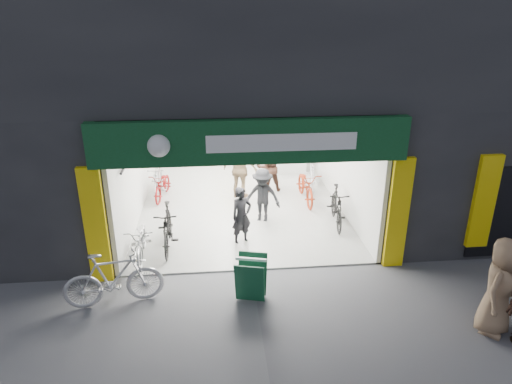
{
  "coord_description": "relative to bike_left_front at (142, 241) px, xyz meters",
  "views": [
    {
      "loc": [
        -0.75,
        -8.85,
        5.5
      ],
      "look_at": [
        0.25,
        1.5,
        1.31
      ],
      "focal_mm": 32.0,
      "sensor_mm": 36.0,
      "label": 1
    }
  ],
  "objects": [
    {
      "name": "customer_d",
      "position": [
        2.54,
        3.5,
        0.47
      ],
      "size": [
        1.2,
        0.91,
        1.89
      ],
      "primitive_type": "imported",
      "rotation": [
        0.0,
        0.0,
        2.67
      ],
      "color": "#8A7050",
      "rests_on": "ground"
    },
    {
      "name": "sandwich_board",
      "position": [
        2.4,
        -1.82,
        0.03
      ],
      "size": [
        0.72,
        0.73,
        0.91
      ],
      "rotation": [
        0.0,
        0.0,
        -0.25
      ],
      "color": "#104328",
      "rests_on": "ground"
    },
    {
      "name": "customer_c",
      "position": [
        3.02,
        1.76,
        0.29
      ],
      "size": [
        1.13,
        0.87,
        1.54
      ],
      "primitive_type": "imported",
      "rotation": [
        0.0,
        0.0,
        -0.34
      ],
      "color": "black",
      "rests_on": "ground"
    },
    {
      "name": "bike_left_back",
      "position": [
        0.0,
        3.88,
        0.06
      ],
      "size": [
        0.52,
        1.79,
        1.07
      ],
      "primitive_type": "imported",
      "rotation": [
        0.0,
        0.0,
        -0.01
      ],
      "color": "#A4A5A9",
      "rests_on": "ground"
    },
    {
      "name": "parked_bike",
      "position": [
        -0.3,
        -1.72,
        0.11
      ],
      "size": [
        2.0,
        0.85,
        1.16
      ],
      "primitive_type": "imported",
      "rotation": [
        0.0,
        0.0,
        1.73
      ],
      "color": "#BCBCC1",
      "rests_on": "ground"
    },
    {
      "name": "building",
      "position": [
        3.41,
        4.23,
        3.84
      ],
      "size": [
        17.0,
        10.27,
        8.0
      ],
      "color": "#232326",
      "rests_on": "ground"
    },
    {
      "name": "ground",
      "position": [
        2.5,
        -0.76,
        -0.47
      ],
      "size": [
        60.0,
        60.0,
        0.0
      ],
      "primitive_type": "plane",
      "color": "#56565B",
      "rests_on": "ground"
    },
    {
      "name": "customer_b",
      "position": [
        3.47,
        3.99,
        0.36
      ],
      "size": [
        0.89,
        0.74,
        1.66
      ],
      "primitive_type": "imported",
      "rotation": [
        0.0,
        0.0,
        3.29
      ],
      "color": "#341F17",
      "rests_on": "ground"
    },
    {
      "name": "bike_left_front",
      "position": [
        0.0,
        0.0,
        0.0
      ],
      "size": [
        0.73,
        1.84,
        0.95
      ],
      "primitive_type": "imported",
      "rotation": [
        0.0,
        0.0,
        0.06
      ],
      "color": "#B2B3B7",
      "rests_on": "ground"
    },
    {
      "name": "bike_right_mid",
      "position": [
        4.5,
        3.07,
        0.03
      ],
      "size": [
        0.7,
        1.94,
        1.01
      ],
      "primitive_type": "imported",
      "rotation": [
        0.0,
        0.0,
        0.02
      ],
      "color": "#96270D",
      "rests_on": "ground"
    },
    {
      "name": "bike_right_front",
      "position": [
        5.0,
        1.37,
        0.06
      ],
      "size": [
        0.72,
        1.83,
        1.07
      ],
      "primitive_type": "imported",
      "rotation": [
        0.0,
        0.0,
        -0.12
      ],
      "color": "black",
      "rests_on": "ground"
    },
    {
      "name": "bike_left_midback",
      "position": [
        0.14,
        3.76,
        -0.04
      ],
      "size": [
        0.82,
        1.71,
        0.87
      ],
      "primitive_type": "imported",
      "rotation": [
        0.0,
        0.0,
        -0.15
      ],
      "color": "maroon",
      "rests_on": "ground"
    },
    {
      "name": "pedestrian_near",
      "position": [
        6.7,
        -3.21,
        0.46
      ],
      "size": [
        1.08,
        1.04,
        1.87
      ],
      "primitive_type": "imported",
      "rotation": [
        0.0,
        0.0,
        0.69
      ],
      "color": "#8B6D50",
      "rests_on": "ground"
    },
    {
      "name": "bike_left_midfront",
      "position": [
        0.57,
        0.47,
        0.09
      ],
      "size": [
        0.55,
        1.87,
        1.12
      ],
      "primitive_type": "imported",
      "rotation": [
        0.0,
        0.0,
        0.01
      ],
      "color": "black",
      "rests_on": "ground"
    },
    {
      "name": "customer_a",
      "position": [
        2.38,
        0.58,
        0.27
      ],
      "size": [
        0.64,
        0.55,
        1.49
      ],
      "primitive_type": "imported",
      "rotation": [
        0.0,
        0.0,
        0.44
      ],
      "color": "black",
      "rests_on": "ground"
    },
    {
      "name": "bike_right_back",
      "position": [
        4.93,
        4.18,
        0.06
      ],
      "size": [
        0.8,
        1.85,
        1.07
      ],
      "primitive_type": "imported",
      "rotation": [
        0.0,
        0.0,
        -0.17
      ],
      "color": "silver",
      "rests_on": "ground"
    }
  ]
}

